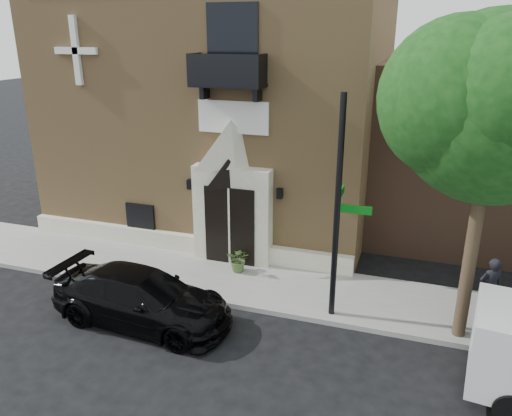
% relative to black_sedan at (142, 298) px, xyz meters
% --- Properties ---
extents(ground, '(120.00, 120.00, 0.00)m').
position_rel_black_sedan_xyz_m(ground, '(2.02, 1.37, -0.72)').
color(ground, black).
rests_on(ground, ground).
extents(sidewalk, '(42.00, 3.00, 0.15)m').
position_rel_black_sedan_xyz_m(sidewalk, '(3.02, 2.87, -0.65)').
color(sidewalk, gray).
rests_on(sidewalk, ground).
extents(church, '(12.20, 11.01, 9.30)m').
position_rel_black_sedan_xyz_m(church, '(-0.97, 9.32, 3.91)').
color(church, '#A77F4F').
rests_on(church, ground).
extents(street_tree_left, '(4.97, 4.38, 7.77)m').
position_rel_black_sedan_xyz_m(street_tree_left, '(8.05, 1.72, 5.14)').
color(street_tree_left, '#38281C').
rests_on(street_tree_left, sidewalk).
extents(black_sedan, '(5.08, 2.30, 1.44)m').
position_rel_black_sedan_xyz_m(black_sedan, '(0.00, 0.00, 0.00)').
color(black_sedan, black).
rests_on(black_sedan, ground).
extents(street_sign, '(0.94, 0.94, 5.92)m').
position_rel_black_sedan_xyz_m(street_sign, '(4.80, 1.80, 2.41)').
color(street_sign, black).
rests_on(street_sign, sidewalk).
extents(planter, '(0.76, 0.67, 0.81)m').
position_rel_black_sedan_xyz_m(planter, '(1.51, 3.36, -0.17)').
color(planter, '#4A6531').
rests_on(planter, sidewalk).
extents(pedestrian_near, '(0.74, 0.62, 1.72)m').
position_rel_black_sedan_xyz_m(pedestrian_near, '(8.75, 2.93, 0.29)').
color(pedestrian_near, black).
rests_on(pedestrian_near, sidewalk).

